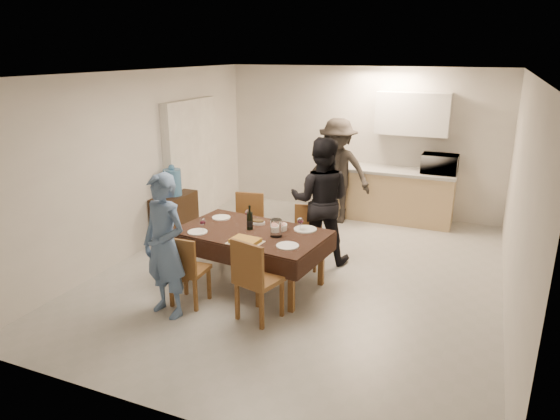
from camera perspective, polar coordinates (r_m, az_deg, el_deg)
The scene contains 33 objects.
floor at distance 6.78m, azimuth 2.52°, elevation -7.15°, with size 5.00×6.00×0.02m, color #A8A8A4.
ceiling at distance 6.15m, azimuth 2.86°, elevation 15.37°, with size 5.00×6.00×0.02m, color white.
wall_back at distance 9.16m, azimuth 9.22°, elevation 7.78°, with size 5.00×0.02×2.60m, color beige.
wall_front at distance 3.82m, azimuth -13.14°, elevation -6.83°, with size 5.00×0.02×2.60m, color beige.
wall_left at distance 7.55m, azimuth -15.51°, elevation 5.24°, with size 0.02×6.00×2.60m, color beige.
wall_right at distance 6.00m, azimuth 25.71°, elevation 0.94°, with size 0.02×6.00×2.60m, color beige.
stub_partition at distance 8.51m, azimuth -10.01°, elevation 5.26°, with size 0.15×1.40×2.10m, color white.
kitchen_base_cabinet at distance 8.93m, azimuth 12.18°, elevation 1.61°, with size 2.20×0.60×0.86m, color tan.
kitchen_worktop at distance 8.82m, azimuth 12.38°, elevation 4.45°, with size 2.24×0.64×0.05m, color #9C9D98.
upper_cabinet at distance 8.74m, azimuth 14.94°, elevation 10.59°, with size 1.20×0.34×0.70m, color silver.
dining_table at distance 6.23m, azimuth -3.24°, elevation -2.71°, with size 1.94×1.27×0.71m.
chair_near_left at distance 5.83m, azimuth -10.82°, elevation -6.08°, with size 0.41×0.41×0.47m.
chair_near_right at distance 5.39m, azimuth -2.80°, elevation -7.19°, with size 0.53×0.54×0.52m.
chair_far_left at distance 7.02m, azimuth -4.17°, elevation -1.38°, with size 0.48×0.49×0.49m.
chair_far_right at distance 6.70m, azimuth 2.76°, elevation -2.70°, with size 0.44×0.44×0.45m.
console at distance 7.98m, azimuth -11.92°, elevation -0.82°, with size 0.39×0.78×0.73m, color black.
water_jug at distance 7.82m, azimuth -12.19°, elevation 3.11°, with size 0.27×0.27×0.41m, color #4C8BC4.
wine_bottle at distance 6.23m, azimuth -3.48°, elevation -0.86°, with size 0.08×0.08×0.32m, color black, non-canonical shape.
water_pitcher at distance 6.00m, azimuth -0.46°, elevation -2.07°, with size 0.14×0.14×0.21m, color white.
savoury_tart at distance 5.85m, azimuth -3.99°, elevation -3.52°, with size 0.39×0.29×0.05m, color #BB8B37.
salad_bowl at distance 6.24m, azimuth -0.05°, elevation -1.95°, with size 0.19×0.19×0.07m, color white.
mushroom_dish at distance 6.47m, azimuth -2.57°, elevation -1.44°, with size 0.18×0.18×0.03m, color white.
wine_glass_a at distance 6.24m, azimuth -8.82°, elevation -1.68°, with size 0.08×0.08×0.18m, color white, non-canonical shape.
wine_glass_b at distance 6.20m, azimuth 2.33°, elevation -1.61°, with size 0.08×0.08×0.18m, color white, non-canonical shape.
wine_glass_c at distance 6.53m, azimuth -3.69°, elevation -0.64°, with size 0.08×0.08×0.17m, color white, non-canonical shape.
plate_near_left at distance 6.25m, azimuth -9.41°, elevation -2.48°, with size 0.24×0.24×0.01m, color white.
plate_near_right at distance 5.73m, azimuth 0.86°, elevation -4.11°, with size 0.26×0.26×0.02m, color white.
plate_far_left at distance 6.73m, azimuth -6.73°, elevation -0.86°, with size 0.25×0.25×0.01m, color white.
plate_far_right at distance 6.26m, azimuth 2.91°, elevation -2.21°, with size 0.29×0.29×0.02m, color white.
microwave at distance 8.67m, azimuth 17.79°, elevation 5.04°, with size 0.57×0.39×0.32m, color silver.
person_near at distance 5.61m, azimuth -13.05°, elevation -4.05°, with size 0.59×0.39×1.63m, color #506D99.
person_far at distance 6.90m, azimuth 4.67°, elevation 1.08°, with size 0.86×0.67×1.76m, color black.
person_kitchen at distance 8.56m, azimuth 6.54°, elevation 4.43°, with size 1.16×0.66×1.79m, color black.
Camera 1 is at (2.10, -5.78, 2.86)m, focal length 32.00 mm.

